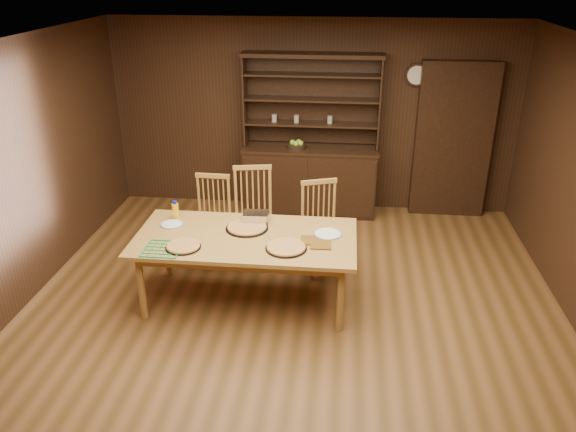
# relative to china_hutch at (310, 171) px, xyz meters

# --- Properties ---
(floor) EXTENTS (6.00, 6.00, 0.00)m
(floor) POSITION_rel_china_hutch_xyz_m (0.00, -2.75, -0.60)
(floor) COLOR brown
(floor) RESTS_ON ground
(room_shell) EXTENTS (6.00, 6.00, 6.00)m
(room_shell) POSITION_rel_china_hutch_xyz_m (0.00, -2.75, 0.98)
(room_shell) COLOR silver
(room_shell) RESTS_ON floor
(china_hutch) EXTENTS (1.84, 0.52, 2.17)m
(china_hutch) POSITION_rel_china_hutch_xyz_m (0.00, 0.00, 0.00)
(china_hutch) COLOR black
(china_hutch) RESTS_ON floor
(doorway) EXTENTS (1.00, 0.18, 2.10)m
(doorway) POSITION_rel_china_hutch_xyz_m (1.90, 0.15, 0.45)
(doorway) COLOR black
(doorway) RESTS_ON floor
(wall_clock) EXTENTS (0.30, 0.05, 0.30)m
(wall_clock) POSITION_rel_china_hutch_xyz_m (1.35, 0.20, 1.30)
(wall_clock) COLOR black
(wall_clock) RESTS_ON room_shell
(dining_table) EXTENTS (2.20, 1.10, 0.75)m
(dining_table) POSITION_rel_china_hutch_xyz_m (-0.48, -2.38, 0.09)
(dining_table) COLOR #AB7B3B
(dining_table) RESTS_ON floor
(chair_left) EXTENTS (0.44, 0.42, 1.03)m
(chair_left) POSITION_rel_china_hutch_xyz_m (-1.03, -1.50, -0.05)
(chair_left) COLOR #C28D42
(chair_left) RESTS_ON floor
(chair_center) EXTENTS (0.54, 0.52, 1.13)m
(chair_center) POSITION_rel_china_hutch_xyz_m (-0.55, -1.45, 0.01)
(chair_center) COLOR #C28D42
(chair_center) RESTS_ON floor
(chair_right) EXTENTS (0.54, 0.53, 1.05)m
(chair_right) POSITION_rel_china_hutch_xyz_m (0.23, -1.60, -0.04)
(chair_right) COLOR #C28D42
(chair_right) RESTS_ON floor
(pizza_left) EXTENTS (0.34, 0.34, 0.04)m
(pizza_left) POSITION_rel_china_hutch_xyz_m (-1.03, -2.69, 0.17)
(pizza_left) COLOR black
(pizza_left) RESTS_ON dining_table
(pizza_right) EXTENTS (0.40, 0.40, 0.04)m
(pizza_right) POSITION_rel_china_hutch_xyz_m (-0.05, -2.61, 0.17)
(pizza_right) COLOR black
(pizza_right) RESTS_ON dining_table
(pizza_center) EXTENTS (0.44, 0.44, 0.04)m
(pizza_center) POSITION_rel_china_hutch_xyz_m (-0.49, -2.21, 0.17)
(pizza_center) COLOR black
(pizza_center) RESTS_ON dining_table
(cooling_rack) EXTENTS (0.40, 0.40, 0.02)m
(cooling_rack) POSITION_rel_china_hutch_xyz_m (-1.21, -2.74, 0.16)
(cooling_rack) COLOR #0B974F
(cooling_rack) RESTS_ON dining_table
(plate_left) EXTENTS (0.23, 0.23, 0.02)m
(plate_left) POSITION_rel_china_hutch_xyz_m (-1.28, -2.21, 0.16)
(plate_left) COLOR silver
(plate_left) RESTS_ON dining_table
(plate_right) EXTENTS (0.28, 0.28, 0.02)m
(plate_right) POSITION_rel_china_hutch_xyz_m (0.33, -2.26, 0.16)
(plate_right) COLOR silver
(plate_right) RESTS_ON dining_table
(foil_dish) EXTENTS (0.27, 0.20, 0.11)m
(foil_dish) POSITION_rel_china_hutch_xyz_m (-0.43, -2.03, 0.21)
(foil_dish) COLOR white
(foil_dish) RESTS_ON dining_table
(juice_bottle) EXTENTS (0.07, 0.07, 0.20)m
(juice_bottle) POSITION_rel_china_hutch_xyz_m (-1.29, -2.04, 0.25)
(juice_bottle) COLOR yellow
(juice_bottle) RESTS_ON dining_table
(pot_holder_a) EXTENTS (0.21, 0.21, 0.01)m
(pot_holder_a) POSITION_rel_china_hutch_xyz_m (0.28, -2.50, 0.16)
(pot_holder_a) COLOR #A11912
(pot_holder_a) RESTS_ON dining_table
(pot_holder_b) EXTENTS (0.20, 0.20, 0.01)m
(pot_holder_b) POSITION_rel_china_hutch_xyz_m (0.17, -2.42, 0.16)
(pot_holder_b) COLOR #A11912
(pot_holder_b) RESTS_ON dining_table
(fruit_bowl) EXTENTS (0.26, 0.26, 0.12)m
(fruit_bowl) POSITION_rel_china_hutch_xyz_m (-0.18, -0.07, 0.39)
(fruit_bowl) COLOR black
(fruit_bowl) RESTS_ON china_hutch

